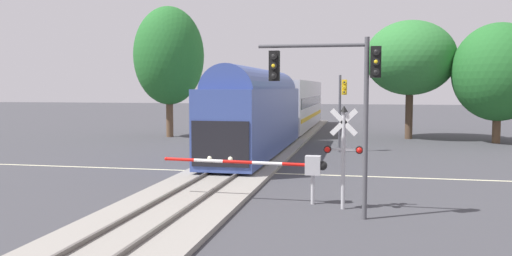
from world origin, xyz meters
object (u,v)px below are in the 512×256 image
(crossing_gate_near, at_px, (293,166))
(traffic_signal_near_right, at_px, (336,83))
(oak_behind_train, at_px, (169,56))
(traffic_signal_far_side, at_px, (342,101))
(maple_right_background, at_px, (498,72))
(commuter_train, at_px, (282,106))
(crossing_signal_mast, at_px, (343,146))
(oak_far_right, at_px, (410,58))

(crossing_gate_near, bearing_deg, traffic_signal_near_right, -48.93)
(oak_behind_train, bearing_deg, traffic_signal_far_side, -27.75)
(traffic_signal_near_right, height_order, maple_right_background, maple_right_background)
(commuter_train, relative_size, oak_behind_train, 3.59)
(traffic_signal_far_side, distance_m, maple_right_background, 14.23)
(maple_right_background, height_order, oak_behind_train, oak_behind_train)
(crossing_signal_mast, relative_size, traffic_signal_near_right, 0.62)
(crossing_signal_mast, height_order, maple_right_background, maple_right_background)
(crossing_gate_near, height_order, traffic_signal_far_side, traffic_signal_far_side)
(crossing_gate_near, xyz_separation_m, oak_behind_train, (-13.93, 23.86, 5.61))
(commuter_train, bearing_deg, traffic_signal_far_side, -53.68)
(oak_far_right, bearing_deg, maple_right_background, -19.22)
(commuter_train, distance_m, oak_behind_train, 10.89)
(commuter_train, xyz_separation_m, oak_far_right, (10.27, 3.37, 3.94))
(traffic_signal_near_right, bearing_deg, crossing_gate_near, 131.07)
(crossing_gate_near, distance_m, traffic_signal_far_side, 16.09)
(crossing_signal_mast, relative_size, oak_far_right, 0.37)
(traffic_signal_near_right, height_order, oak_far_right, oak_far_right)
(maple_right_background, bearing_deg, crossing_signal_mast, -113.66)
(traffic_signal_near_right, bearing_deg, crossing_signal_mast, 80.62)
(crossing_gate_near, xyz_separation_m, traffic_signal_near_right, (1.67, -1.91, 3.05))
(commuter_train, height_order, crossing_signal_mast, commuter_train)
(traffic_signal_far_side, bearing_deg, oak_far_right, 63.44)
(traffic_signal_near_right, distance_m, oak_behind_train, 30.24)
(crossing_signal_mast, relative_size, oak_behind_train, 0.33)
(crossing_gate_near, bearing_deg, commuter_train, 99.77)
(crossing_signal_mast, relative_size, traffic_signal_far_side, 0.72)
(crossing_signal_mast, bearing_deg, oak_behind_train, 122.85)
(maple_right_background, distance_m, oak_far_right, 6.84)
(crossing_signal_mast, xyz_separation_m, traffic_signal_near_right, (-0.21, -1.30, 2.20))
(crossing_signal_mast, height_order, traffic_signal_far_side, traffic_signal_far_side)
(commuter_train, height_order, traffic_signal_far_side, commuter_train)
(traffic_signal_far_side, height_order, maple_right_background, maple_right_background)
(traffic_signal_far_side, xyz_separation_m, traffic_signal_near_right, (0.49, -17.83, 1.01))
(traffic_signal_far_side, height_order, traffic_signal_near_right, traffic_signal_near_right)
(traffic_signal_near_right, bearing_deg, maple_right_background, 67.00)
(crossing_gate_near, distance_m, crossing_signal_mast, 2.15)
(traffic_signal_far_side, bearing_deg, traffic_signal_near_right, -88.42)
(crossing_gate_near, height_order, oak_behind_train, oak_behind_train)
(traffic_signal_far_side, xyz_separation_m, maple_right_background, (11.51, 8.11, 2.04))
(traffic_signal_near_right, bearing_deg, oak_behind_train, 121.17)
(traffic_signal_far_side, bearing_deg, oak_behind_train, 152.25)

